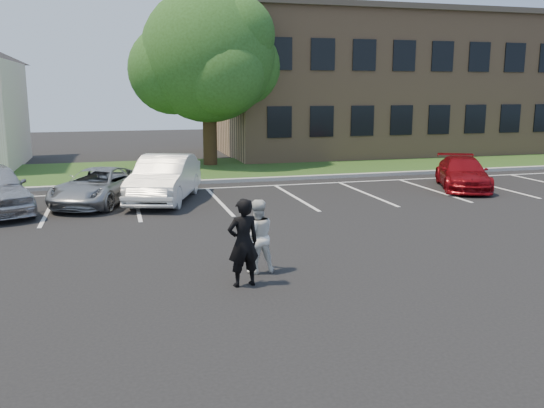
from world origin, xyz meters
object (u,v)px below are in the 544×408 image
object	(u,v)px
car_silver_minivan	(98,187)
car_white_sedan	(165,178)
tree	(210,58)
man_white_shirt	(257,236)
office_building	(398,84)
car_red_compact	(463,173)
man_black_suit	(243,243)

from	to	relation	value
car_silver_minivan	car_white_sedan	xyz separation A→B (m)	(2.24, 0.01, 0.18)
car_silver_minivan	car_white_sedan	bearing A→B (deg)	24.52
tree	man_white_shirt	xyz separation A→B (m)	(-1.99, -17.64, -4.56)
man_white_shirt	office_building	bearing A→B (deg)	-124.64
office_building	car_silver_minivan	size ratio (longest dim) A/B	5.12
tree	car_white_sedan	distance (m)	10.54
car_white_sedan	car_red_compact	distance (m)	11.52
office_building	car_white_sedan	bearing A→B (deg)	-139.71
man_white_shirt	car_red_compact	bearing A→B (deg)	-142.99
office_building	car_silver_minivan	distance (m)	22.75
man_black_suit	car_white_sedan	distance (m)	9.47
car_white_sedan	office_building	bearing A→B (deg)	58.99
office_building	car_white_sedan	world-z (taller)	office_building
office_building	man_black_suit	size ratio (longest dim) A/B	12.63
man_white_shirt	car_silver_minivan	bearing A→B (deg)	-69.63
car_white_sedan	car_red_compact	size ratio (longest dim) A/B	1.14
car_white_sedan	car_red_compact	world-z (taller)	car_white_sedan
car_silver_minivan	man_black_suit	bearing A→B (deg)	-48.32
tree	car_red_compact	distance (m)	13.53
man_white_shirt	car_white_sedan	size ratio (longest dim) A/B	0.33
man_white_shirt	car_silver_minivan	distance (m)	9.31
office_building	man_white_shirt	xyz separation A→B (m)	(-14.63, -22.06, -3.37)
man_black_suit	man_white_shirt	size ratio (longest dim) A/B	1.12
office_building	car_silver_minivan	bearing A→B (deg)	-143.39
car_silver_minivan	man_white_shirt	bearing A→B (deg)	-44.16
man_black_suit	car_white_sedan	xyz separation A→B (m)	(-0.70, 9.44, -0.10)
car_white_sedan	car_red_compact	xyz separation A→B (m)	(11.50, -0.57, -0.18)
man_black_suit	car_silver_minivan	world-z (taller)	man_black_suit
man_black_suit	car_white_sedan	bearing A→B (deg)	-95.04
car_white_sedan	car_silver_minivan	bearing A→B (deg)	-161.15
office_building	car_red_compact	xyz separation A→B (m)	(-4.29, -13.96, -3.55)
office_building	car_white_sedan	distance (m)	20.98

